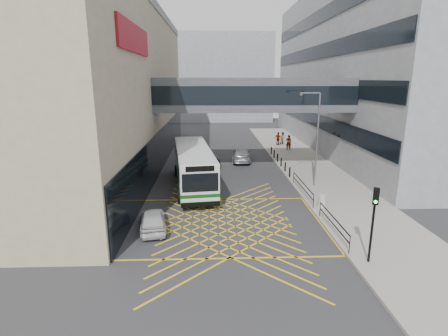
{
  "coord_description": "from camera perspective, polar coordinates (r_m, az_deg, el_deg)",
  "views": [
    {
      "loc": [
        -0.91,
        -20.62,
        8.94
      ],
      "look_at": [
        0.0,
        4.0,
        2.6
      ],
      "focal_mm": 28.0,
      "sensor_mm": 36.0,
      "label": 1
    }
  ],
  "objects": [
    {
      "name": "kerb_railings",
      "position": [
        24.83,
        14.58,
        -5.0
      ],
      "size": [
        0.05,
        12.54,
        1.0
      ],
      "color": "black",
      "rests_on": "pavement"
    },
    {
      "name": "bus",
      "position": [
        29.56,
        -5.02,
        0.39
      ],
      "size": [
        4.23,
        12.2,
        3.35
      ],
      "rotation": [
        0.0,
        0.0,
        0.13
      ],
      "color": "silver",
      "rests_on": "ground"
    },
    {
      "name": "bollards",
      "position": [
        37.28,
        9.02,
        1.33
      ],
      "size": [
        0.14,
        10.14,
        0.9
      ],
      "color": "black",
      "rests_on": "pavement"
    },
    {
      "name": "pedestrian_a",
      "position": [
        44.52,
        10.49,
        4.1
      ],
      "size": [
        0.83,
        0.62,
        1.97
      ],
      "primitive_type": "imported",
      "rotation": [
        0.0,
        0.0,
        3.06
      ],
      "color": "gray",
      "rests_on": "pavement"
    },
    {
      "name": "litter_bin",
      "position": [
        25.55,
        15.71,
        -5.2
      ],
      "size": [
        0.5,
        0.5,
        0.87
      ],
      "primitive_type": "cylinder",
      "color": "#ADA89E",
      "rests_on": "pavement"
    },
    {
      "name": "building_far",
      "position": [
        80.63,
        -2.98,
        14.45
      ],
      "size": [
        28.0,
        16.0,
        18.0
      ],
      "primitive_type": "cube",
      "color": "gray",
      "rests_on": "ground"
    },
    {
      "name": "traffic_light",
      "position": [
        18.12,
        23.26,
        -6.99
      ],
      "size": [
        0.32,
        0.46,
        3.88
      ],
      "rotation": [
        0.0,
        0.0,
        -0.4
      ],
      "color": "black",
      "rests_on": "pavement"
    },
    {
      "name": "building_whsmith",
      "position": [
        40.42,
        -27.7,
        11.48
      ],
      "size": [
        24.17,
        42.0,
        16.0
      ],
      "color": "tan",
      "rests_on": "ground"
    },
    {
      "name": "skybridge",
      "position": [
        32.89,
        4.82,
        11.87
      ],
      "size": [
        20.0,
        4.1,
        3.0
      ],
      "color": "#43484D",
      "rests_on": "ground"
    },
    {
      "name": "car_dark",
      "position": [
        34.09,
        -2.39,
        0.48
      ],
      "size": [
        2.58,
        4.91,
        1.46
      ],
      "primitive_type": "imported",
      "rotation": [
        0.0,
        0.0,
        2.97
      ],
      "color": "black",
      "rests_on": "ground"
    },
    {
      "name": "pedestrian_c",
      "position": [
        47.76,
        8.84,
        4.74
      ],
      "size": [
        1.14,
        1.02,
        1.77
      ],
      "primitive_type": "imported",
      "rotation": [
        0.0,
        0.0,
        2.52
      ],
      "color": "gray",
      "rests_on": "pavement"
    },
    {
      "name": "box_junction",
      "position": [
        22.49,
        0.38,
        -8.98
      ],
      "size": [
        12.0,
        9.0,
        0.01
      ],
      "color": "gold",
      "rests_on": "ground"
    },
    {
      "name": "ground",
      "position": [
        22.5,
        0.38,
        -8.99
      ],
      "size": [
        120.0,
        120.0,
        0.0
      ],
      "primitive_type": "plane",
      "color": "#333335"
    },
    {
      "name": "pavement",
      "position": [
        38.02,
        13.05,
        0.57
      ],
      "size": [
        6.0,
        54.0,
        0.16
      ],
      "primitive_type": "cube",
      "color": "gray",
      "rests_on": "ground"
    },
    {
      "name": "car_white",
      "position": [
        21.76,
        -11.57,
        -8.25
      ],
      "size": [
        2.43,
        4.4,
        1.32
      ],
      "primitive_type": "imported",
      "rotation": [
        0.0,
        0.0,
        3.33
      ],
      "color": "silver",
      "rests_on": "ground"
    },
    {
      "name": "car_silver",
      "position": [
        38.7,
        2.88,
        2.21
      ],
      "size": [
        2.54,
        5.1,
        1.53
      ],
      "primitive_type": "imported",
      "rotation": [
        0.0,
        0.0,
        3.05
      ],
      "color": "#94979C",
      "rests_on": "ground"
    },
    {
      "name": "building_right",
      "position": [
        51.11,
        27.93,
        14.0
      ],
      "size": [
        24.09,
        44.0,
        20.0
      ],
      "color": "gray",
      "rests_on": "ground"
    },
    {
      "name": "street_lamp",
      "position": [
        29.62,
        14.7,
        5.44
      ],
      "size": [
        1.75,
        0.28,
        7.71
      ],
      "rotation": [
        0.0,
        0.0,
        0.04
      ],
      "color": "slate",
      "rests_on": "pavement"
    },
    {
      "name": "pedestrian_b",
      "position": [
        48.47,
        9.6,
        4.8
      ],
      "size": [
        0.95,
        0.85,
        1.69
      ],
      "primitive_type": "imported",
      "rotation": [
        0.0,
        0.0,
        0.57
      ],
      "color": "gray",
      "rests_on": "pavement"
    }
  ]
}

